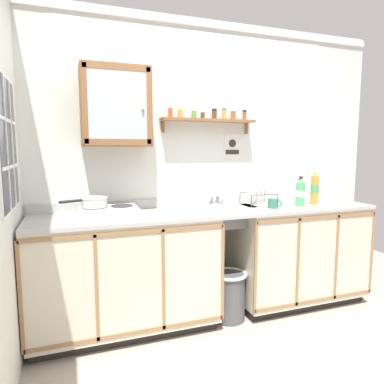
{
  "coord_description": "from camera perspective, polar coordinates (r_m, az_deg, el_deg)",
  "views": [
    {
      "loc": [
        -1.16,
        -2.28,
        1.47
      ],
      "look_at": [
        -0.16,
        0.53,
        1.1
      ],
      "focal_mm": 32.55,
      "sensor_mm": 36.0,
      "label": 1
    }
  ],
  "objects": [
    {
      "name": "spice_shelf",
      "position": [
        3.17,
        2.73,
        11.9
      ],
      "size": [
        0.88,
        0.14,
        0.22
      ],
      "color": "brown"
    },
    {
      "name": "back_wall",
      "position": [
        3.23,
        1.48,
        4.27
      ],
      "size": [
        3.62,
        0.07,
        2.61
      ],
      "color": "silver",
      "rests_on": "ground"
    },
    {
      "name": "lower_cabinet_run",
      "position": [
        2.91,
        -10.93,
        -13.27
      ],
      "size": [
        1.47,
        0.58,
        0.92
      ],
      "color": "black",
      "rests_on": "ground"
    },
    {
      "name": "warning_sign",
      "position": [
        3.32,
        6.6,
        7.4
      ],
      "size": [
        0.16,
        0.01,
        0.23
      ],
      "color": "silver"
    },
    {
      "name": "mug",
      "position": [
        3.14,
        13.19,
        -1.82
      ],
      "size": [
        0.1,
        0.12,
        0.09
      ],
      "color": "#337259",
      "rests_on": "countertop"
    },
    {
      "name": "bottle_opaque_white_2",
      "position": [
        3.25,
        14.65,
        0.03
      ],
      "size": [
        0.08,
        0.08,
        0.3
      ],
      "color": "white",
      "rests_on": "countertop"
    },
    {
      "name": "dish_rack",
      "position": [
        3.21,
        10.65,
        -1.63
      ],
      "size": [
        0.28,
        0.23,
        0.16
      ],
      "color": "#B2B2B7",
      "rests_on": "countertop"
    },
    {
      "name": "bottle_water_clear_1",
      "position": [
        3.5,
        17.08,
        -0.03
      ],
      "size": [
        0.07,
        0.07,
        0.23
      ],
      "color": "silver",
      "rests_on": "countertop"
    },
    {
      "name": "wall_cabinet",
      "position": [
        2.89,
        -12.4,
        13.49
      ],
      "size": [
        0.54,
        0.29,
        0.62
      ],
      "color": "brown"
    },
    {
      "name": "sink",
      "position": [
        3.08,
        5.64,
        -3.35
      ],
      "size": [
        0.53,
        0.44,
        0.44
      ],
      "color": "silver",
      "rests_on": "countertop"
    },
    {
      "name": "hot_plate_stove",
      "position": [
        2.8,
        -13.46,
        -3.1
      ],
      "size": [
        0.44,
        0.32,
        0.07
      ],
      "color": "silver",
      "rests_on": "countertop"
    },
    {
      "name": "lower_cabinet_run_right",
      "position": [
        3.53,
        16.85,
        -9.79
      ],
      "size": [
        1.26,
        0.58,
        0.92
      ],
      "color": "black",
      "rests_on": "ground"
    },
    {
      "name": "trash_bin",
      "position": [
        3.15,
        6.09,
        -16.41
      ],
      "size": [
        0.31,
        0.31,
        0.42
      ],
      "color": "#4C4C51",
      "rests_on": "ground"
    },
    {
      "name": "countertop",
      "position": [
        2.99,
        3.6,
        -3.22
      ],
      "size": [
        2.98,
        0.6,
        0.03
      ],
      "primitive_type": "cube",
      "color": "#B2B2AD",
      "rests_on": "lower_cabinet_run"
    },
    {
      "name": "window",
      "position": [
        2.41,
        -28.07,
        6.98
      ],
      "size": [
        0.03,
        0.65,
        0.84
      ],
      "color": "#262D38"
    },
    {
      "name": "bottle_juice_amber_3",
      "position": [
        3.44,
        19.47,
        0.57
      ],
      "size": [
        0.08,
        0.08,
        0.32
      ],
      "color": "gold",
      "rests_on": "countertop"
    },
    {
      "name": "backsplash",
      "position": [
        3.23,
        1.68,
        -1.44
      ],
      "size": [
        2.98,
        0.02,
        0.08
      ],
      "primitive_type": "cube",
      "color": "#B2B2AD",
      "rests_on": "countertop"
    },
    {
      "name": "bottle_soda_green_0",
      "position": [
        3.32,
        17.32,
        -0.07
      ],
      "size": [
        0.08,
        0.08,
        0.27
      ],
      "color": "#4CB266",
      "rests_on": "countertop"
    },
    {
      "name": "floor",
      "position": [
        2.95,
        6.94,
        -22.88
      ],
      "size": [
        6.02,
        6.02,
        0.0
      ],
      "primitive_type": "plane",
      "color": "#9E9384",
      "rests_on": "ground"
    },
    {
      "name": "saucepan",
      "position": [
        2.8,
        -15.8,
        -1.54
      ],
      "size": [
        0.36,
        0.2,
        0.08
      ],
      "color": "silver",
      "rests_on": "hot_plate_stove"
    }
  ]
}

